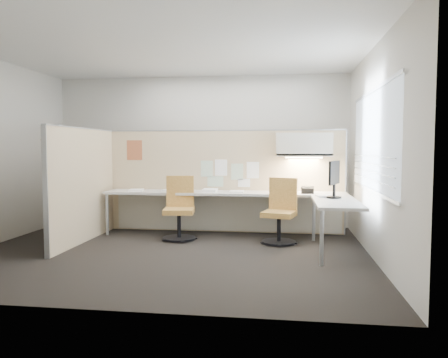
# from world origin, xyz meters

# --- Properties ---
(floor) EXTENTS (5.50, 4.50, 0.01)m
(floor) POSITION_xyz_m (0.00, 0.00, -0.01)
(floor) COLOR black
(floor) RESTS_ON ground
(ceiling) EXTENTS (5.50, 4.50, 0.01)m
(ceiling) POSITION_xyz_m (0.00, 0.00, 2.80)
(ceiling) COLOR white
(ceiling) RESTS_ON wall_back
(wall_back) EXTENTS (5.50, 0.02, 2.80)m
(wall_back) POSITION_xyz_m (0.00, 2.25, 1.40)
(wall_back) COLOR beige
(wall_back) RESTS_ON ground
(wall_front) EXTENTS (5.50, 0.02, 2.80)m
(wall_front) POSITION_xyz_m (0.00, -2.25, 1.40)
(wall_front) COLOR beige
(wall_front) RESTS_ON ground
(wall_right) EXTENTS (0.02, 4.50, 2.80)m
(wall_right) POSITION_xyz_m (2.75, 0.00, 1.40)
(wall_right) COLOR beige
(wall_right) RESTS_ON ground
(window_pane) EXTENTS (0.01, 2.80, 1.30)m
(window_pane) POSITION_xyz_m (2.73, 0.00, 1.55)
(window_pane) COLOR #A1AFBB
(window_pane) RESTS_ON wall_right
(partition_back) EXTENTS (4.10, 0.06, 1.75)m
(partition_back) POSITION_xyz_m (0.55, 1.60, 0.88)
(partition_back) COLOR #CCB38D
(partition_back) RESTS_ON floor
(partition_left) EXTENTS (0.06, 2.20, 1.75)m
(partition_left) POSITION_xyz_m (-1.50, 0.50, 0.88)
(partition_left) COLOR #CCB38D
(partition_left) RESTS_ON floor
(desk) EXTENTS (4.00, 2.07, 0.73)m
(desk) POSITION_xyz_m (0.93, 1.13, 0.60)
(desk) COLOR beige
(desk) RESTS_ON floor
(overhead_bin) EXTENTS (0.90, 0.36, 0.38)m
(overhead_bin) POSITION_xyz_m (1.90, 1.39, 1.51)
(overhead_bin) COLOR beige
(overhead_bin) RESTS_ON partition_back
(task_light_strip) EXTENTS (0.60, 0.06, 0.02)m
(task_light_strip) POSITION_xyz_m (1.90, 1.39, 1.30)
(task_light_strip) COLOR #FFEABF
(task_light_strip) RESTS_ON overhead_bin
(pinned_papers) EXTENTS (1.01, 0.00, 0.47)m
(pinned_papers) POSITION_xyz_m (0.63, 1.57, 1.03)
(pinned_papers) COLOR #8CBF8C
(pinned_papers) RESTS_ON partition_back
(poster) EXTENTS (0.28, 0.00, 0.35)m
(poster) POSITION_xyz_m (-1.05, 1.57, 1.42)
(poster) COLOR orange
(poster) RESTS_ON partition_back
(chair_left) EXTENTS (0.53, 0.54, 0.99)m
(chair_left) POSITION_xyz_m (-0.07, 0.86, 0.46)
(chair_left) COLOR black
(chair_left) RESTS_ON floor
(chair_right) EXTENTS (0.56, 0.58, 0.98)m
(chair_right) POSITION_xyz_m (1.53, 0.80, 0.46)
(chair_right) COLOR black
(chair_right) RESTS_ON floor
(monitor) EXTENTS (0.21, 0.49, 0.54)m
(monitor) POSITION_xyz_m (2.30, 0.55, 1.04)
(monitor) COLOR black
(monitor) RESTS_ON desk
(phone) EXTENTS (0.22, 0.21, 0.12)m
(phone) POSITION_xyz_m (1.95, 1.21, 0.78)
(phone) COLOR black
(phone) RESTS_ON desk
(stapler) EXTENTS (0.14, 0.05, 0.05)m
(stapler) POSITION_xyz_m (1.59, 1.41, 0.76)
(stapler) COLOR black
(stapler) RESTS_ON desk
(tape_dispenser) EXTENTS (0.11, 0.08, 0.06)m
(tape_dispenser) POSITION_xyz_m (1.68, 1.26, 0.76)
(tape_dispenser) COLOR black
(tape_dispenser) RESTS_ON desk
(coat_hook) EXTENTS (0.18, 0.45, 1.35)m
(coat_hook) POSITION_xyz_m (-1.58, -0.31, 1.42)
(coat_hook) COLOR silver
(coat_hook) RESTS_ON partition_left
(paper_stack_0) EXTENTS (0.29, 0.34, 0.03)m
(paper_stack_0) POSITION_xyz_m (-0.90, 1.21, 0.74)
(paper_stack_0) COLOR white
(paper_stack_0) RESTS_ON desk
(paper_stack_1) EXTENTS (0.27, 0.33, 0.02)m
(paper_stack_1) POSITION_xyz_m (-0.33, 1.31, 0.74)
(paper_stack_1) COLOR white
(paper_stack_1) RESTS_ON desk
(paper_stack_2) EXTENTS (0.23, 0.30, 0.05)m
(paper_stack_2) POSITION_xyz_m (0.36, 1.25, 0.75)
(paper_stack_2) COLOR white
(paper_stack_2) RESTS_ON desk
(paper_stack_3) EXTENTS (0.24, 0.31, 0.02)m
(paper_stack_3) POSITION_xyz_m (0.81, 1.29, 0.74)
(paper_stack_3) COLOR white
(paper_stack_3) RESTS_ON desk
(paper_stack_4) EXTENTS (0.27, 0.33, 0.02)m
(paper_stack_4) POSITION_xyz_m (2.18, 0.76, 0.74)
(paper_stack_4) COLOR white
(paper_stack_4) RESTS_ON desk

